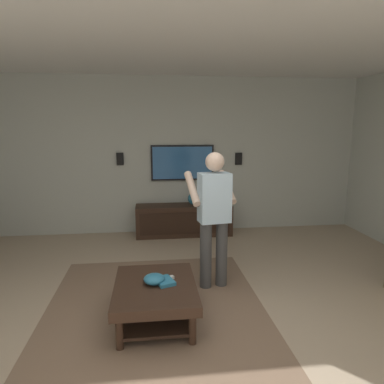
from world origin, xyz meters
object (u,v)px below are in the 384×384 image
Objects in this scene: person_standing at (214,212)px; book at (165,281)px; remote_white at (167,278)px; vase_round at (194,199)px; wall_speaker_left at (239,159)px; coffee_table at (155,294)px; tv at (182,163)px; bowl at (154,279)px; media_console at (184,220)px; wall_speaker_right at (120,159)px.

book is at bearing 130.02° from person_standing.
remote_white is 2.77m from vase_round.
remote_white is 3.42m from wall_speaker_left.
tv is (3.02, -0.56, 0.98)m from coffee_table.
coffee_table is 1.19m from person_standing.
wall_speaker_left reaches higher than book.
person_standing is 1.11m from bowl.
bowl is at bearing -109.24° from book.
remote_white is at bearing 141.71° from book.
media_console is 1.03m from tv.
media_console is 7.73× the size of book.
vase_round is 1.00× the size of wall_speaker_right.
wall_speaker_left reaches higher than vase_round.
media_console is at bearing -102.91° from wall_speaker_right.
media_console reaches higher than coffee_table.
wall_speaker_left is (0.25, -1.04, 1.06)m from media_console.
bowl is (-3.01, 0.56, -0.83)m from tv.
vase_round reaches higher than remote_white.
wall_speaker_right is at bearing 90.00° from wall_speaker_left.
vase_round is (2.69, -0.62, 0.25)m from remote_white.
remote_white is 0.68× the size of wall_speaker_right.
bowl is 0.96× the size of vase_round.
book reaches higher than remote_white.
wall_speaker_left is at bearing 103.71° from media_console.
bowl is at bearing -10.63° from tv.
tv reaches higher than media_console.
book is (0.02, -0.09, 0.12)m from coffee_table.
person_standing reaches higher than tv.
remote_white is at bearing -167.13° from wall_speaker_right.
remote_white is at bearing 167.10° from vase_round.
vase_round is at bearing -15.06° from bowl.
wall_speaker_right reaches higher than remote_white.
vase_round is at bearing 147.59° from book.
person_standing is at bearing -157.72° from remote_white.
media_console is at bearing 151.18° from book.
media_console is 2.18m from person_standing.
remote_white is 3.16m from wall_speaker_right.
book is at bearing 153.53° from wall_speaker_left.
person_standing reaches higher than bowl.
person_standing is 2.68m from wall_speaker_right.
vase_round is at bearing -14.83° from coffee_table.
remote_white is at bearing -9.20° from media_console.
coffee_table is at bearing 14.33° from remote_white.
person_standing is 1.00m from remote_white.
person_standing is 7.78× the size of bowl.
coffee_table is 0.59× the size of media_console.
book is (-3.01, 0.46, -0.86)m from tv.
bowl is 0.11m from book.
person_standing is at bearing -45.07° from coffee_table.
person_standing is 10.93× the size of remote_white.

